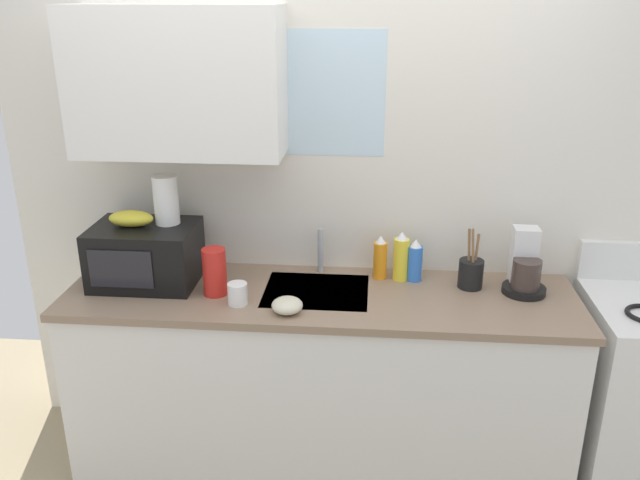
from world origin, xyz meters
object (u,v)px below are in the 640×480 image
object	(u,v)px
coffee_maker	(525,268)
dish_soap_bottle_yellow	(401,257)
paper_towel_roll	(166,200)
small_bowl	(287,305)
banana_bunch	(131,218)
dish_soap_bottle_blue	(415,261)
utensil_crock	(471,273)
dish_soap_bottle_orange	(380,258)
mug_white	(238,294)
microwave	(145,254)
cereal_canister	(215,272)

from	to	relation	value
coffee_maker	dish_soap_bottle_yellow	world-z (taller)	coffee_maker
coffee_maker	paper_towel_roll	bearing A→B (deg)	-179.70
coffee_maker	small_bowl	size ratio (longest dim) A/B	2.15
banana_bunch	coffee_maker	distance (m)	1.76
coffee_maker	dish_soap_bottle_blue	bearing A→B (deg)	172.00
utensil_crock	dish_soap_bottle_blue	bearing A→B (deg)	167.30
small_bowl	dish_soap_bottle_blue	bearing A→B (deg)	34.88
paper_towel_roll	utensil_crock	size ratio (longest dim) A/B	0.76
banana_bunch	small_bowl	size ratio (longest dim) A/B	1.54
dish_soap_bottle_blue	dish_soap_bottle_orange	bearing A→B (deg)	175.18
banana_bunch	dish_soap_bottle_orange	size ratio (longest dim) A/B	0.96
utensil_crock	small_bowl	world-z (taller)	utensil_crock
dish_soap_bottle_yellow	mug_white	xyz separation A→B (m)	(-0.70, -0.32, -0.06)
small_bowl	mug_white	bearing A→B (deg)	164.74
microwave	mug_white	world-z (taller)	microwave
microwave	cereal_canister	xyz separation A→B (m)	(0.34, -0.10, -0.03)
cereal_canister	utensil_crock	size ratio (longest dim) A/B	0.73
utensil_crock	microwave	bearing A→B (deg)	-177.21
dish_soap_bottle_orange	paper_towel_roll	bearing A→B (deg)	-174.71
dish_soap_bottle_blue	banana_bunch	bearing A→B (deg)	-174.35
paper_towel_roll	dish_soap_bottle_blue	bearing A→B (deg)	3.86
coffee_maker	dish_soap_bottle_yellow	bearing A→B (deg)	172.39
dish_soap_bottle_orange	cereal_canister	size ratio (longest dim) A/B	0.99
banana_bunch	coffee_maker	size ratio (longest dim) A/B	0.71
paper_towel_roll	dish_soap_bottle_yellow	size ratio (longest dim) A/B	0.95
paper_towel_roll	coffee_maker	bearing A→B (deg)	0.30
cereal_canister	small_bowl	world-z (taller)	cereal_canister
banana_bunch	cereal_canister	xyz separation A→B (m)	(0.39, -0.10, -0.20)
banana_bunch	small_bowl	xyz separation A→B (m)	(0.73, -0.25, -0.27)
cereal_canister	mug_white	world-z (taller)	cereal_canister
dish_soap_bottle_blue	mug_white	size ratio (longest dim) A/B	2.11
dish_soap_bottle_yellow	mug_white	distance (m)	0.77
microwave	dish_soap_bottle_orange	bearing A→B (deg)	7.55
utensil_crock	small_bowl	xyz separation A→B (m)	(-0.79, -0.32, -0.04)
paper_towel_roll	utensil_crock	xyz separation A→B (m)	(1.36, 0.02, -0.31)
paper_towel_roll	dish_soap_bottle_blue	world-z (taller)	paper_towel_roll
mug_white	utensil_crock	world-z (taller)	utensil_crock
dish_soap_bottle_blue	small_bowl	distance (m)	0.66
paper_towel_roll	mug_white	bearing A→B (deg)	-33.84
microwave	dish_soap_bottle_yellow	distance (m)	1.16
microwave	dish_soap_bottle_blue	distance (m)	1.22
microwave	dish_soap_bottle_blue	xyz separation A→B (m)	(1.22, 0.13, -0.04)
microwave	dish_soap_bottle_yellow	xyz separation A→B (m)	(1.15, 0.13, -0.03)
utensil_crock	small_bowl	distance (m)	0.85
dish_soap_bottle_orange	cereal_canister	world-z (taller)	cereal_canister
coffee_maker	utensil_crock	distance (m)	0.23
dish_soap_bottle_orange	mug_white	distance (m)	0.69
paper_towel_roll	dish_soap_bottle_yellow	xyz separation A→B (m)	(1.05, 0.08, -0.27)
paper_towel_roll	mug_white	size ratio (longest dim) A/B	2.32
cereal_canister	dish_soap_bottle_yellow	bearing A→B (deg)	15.81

